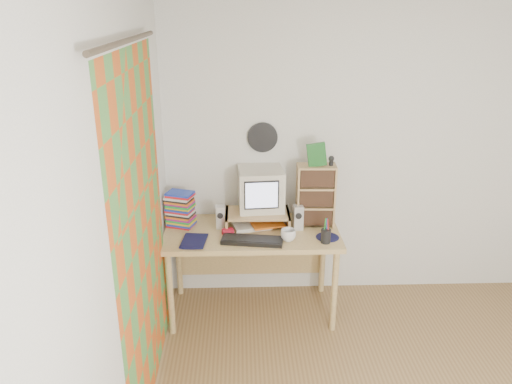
{
  "coord_description": "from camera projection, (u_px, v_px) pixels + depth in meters",
  "views": [
    {
      "loc": [
        -1.11,
        -2.26,
        2.46
      ],
      "look_at": [
        -1.0,
        1.33,
        1.1
      ],
      "focal_mm": 35.0,
      "sensor_mm": 36.0,
      "label": 1
    }
  ],
  "objects": [
    {
      "name": "left_wall",
      "position": [
        116.0,
        259.0,
        2.52
      ],
      "size": [
        0.0,
        3.5,
        3.5
      ],
      "primitive_type": "plane",
      "rotation": [
        1.57,
        0.0,
        1.57
      ],
      "color": "white",
      "rests_on": "floor"
    },
    {
      "name": "diary",
      "position": [
        182.0,
        239.0,
        3.81
      ],
      "size": [
        0.24,
        0.19,
        0.04
      ],
      "primitive_type": "imported",
      "rotation": [
        0.0,
        0.0,
        -0.1
      ],
      "color": "#0F1038",
      "rests_on": "desk"
    },
    {
      "name": "pen_cup",
      "position": [
        326.0,
        234.0,
        3.79
      ],
      "size": [
        0.09,
        0.09,
        0.15
      ],
      "primitive_type": null,
      "rotation": [
        0.0,
        0.0,
        0.24
      ],
      "color": "black",
      "rests_on": "desk"
    },
    {
      "name": "monitor_riser",
      "position": [
        257.0,
        215.0,
        4.07
      ],
      "size": [
        0.52,
        0.3,
        0.12
      ],
      "color": "tan",
      "rests_on": "desk"
    },
    {
      "name": "keyboard",
      "position": [
        252.0,
        240.0,
        3.81
      ],
      "size": [
        0.49,
        0.23,
        0.03
      ],
      "primitive_type": "cube",
      "rotation": [
        0.0,
        0.0,
        -0.15
      ],
      "color": "black",
      "rests_on": "desk"
    },
    {
      "name": "mug",
      "position": [
        288.0,
        235.0,
        3.83
      ],
      "size": [
        0.13,
        0.13,
        0.09
      ],
      "primitive_type": "imported",
      "rotation": [
        0.0,
        0.0,
        -0.14
      ],
      "color": "white",
      "rests_on": "desk"
    },
    {
      "name": "webcam",
      "position": [
        331.0,
        161.0,
        3.93
      ],
      "size": [
        0.05,
        0.05,
        0.08
      ],
      "primitive_type": null,
      "rotation": [
        0.0,
        0.0,
        0.06
      ],
      "color": "black",
      "rests_on": "cd_rack"
    },
    {
      "name": "back_wall",
      "position": [
        372.0,
        157.0,
        4.21
      ],
      "size": [
        3.5,
        0.0,
        3.5
      ],
      "primitive_type": "plane",
      "rotation": [
        1.57,
        0.0,
        0.0
      ],
      "color": "white",
      "rests_on": "floor"
    },
    {
      "name": "speaker_right",
      "position": [
        298.0,
        217.0,
        4.01
      ],
      "size": [
        0.09,
        0.09,
        0.2
      ],
      "primitive_type": "cube",
      "rotation": [
        0.0,
        0.0,
        0.13
      ],
      "color": "silver",
      "rests_on": "desk"
    },
    {
      "name": "mousepad",
      "position": [
        327.0,
        237.0,
        3.9
      ],
      "size": [
        0.21,
        0.21,
        0.0
      ],
      "primitive_type": "cylinder",
      "rotation": [
        0.0,
        0.0,
        0.15
      ],
      "color": "#101036",
      "rests_on": "desk"
    },
    {
      "name": "red_box",
      "position": [
        228.0,
        232.0,
        3.94
      ],
      "size": [
        0.1,
        0.08,
        0.04
      ],
      "primitive_type": "cube",
      "rotation": [
        0.0,
        0.0,
        0.31
      ],
      "color": "red",
      "rests_on": "desk"
    },
    {
      "name": "crt_monitor",
      "position": [
        261.0,
        191.0,
        4.05
      ],
      "size": [
        0.38,
        0.38,
        0.34
      ],
      "primitive_type": "cube",
      "rotation": [
        0.0,
        0.0,
        0.08
      ],
      "color": "beige",
      "rests_on": "monitor_riser"
    },
    {
      "name": "game_box",
      "position": [
        317.0,
        155.0,
        3.89
      ],
      "size": [
        0.14,
        0.03,
        0.19
      ],
      "primitive_type": "cube",
      "rotation": [
        0.0,
        0.0,
        0.01
      ],
      "color": "#19591F",
      "rests_on": "cd_rack"
    },
    {
      "name": "curtain",
      "position": [
        143.0,
        236.0,
        3.01
      ],
      "size": [
        0.0,
        2.2,
        2.2
      ],
      "primitive_type": "plane",
      "rotation": [
        1.57,
        0.0,
        1.57
      ],
      "color": "#C0511B",
      "rests_on": "left_wall"
    },
    {
      "name": "speaker_left",
      "position": [
        220.0,
        217.0,
        4.03
      ],
      "size": [
        0.08,
        0.08,
        0.19
      ],
      "primitive_type": "cube",
      "rotation": [
        0.0,
        0.0,
        0.07
      ],
      "color": "silver",
      "rests_on": "desk"
    },
    {
      "name": "cd_rack",
      "position": [
        316.0,
        195.0,
        4.04
      ],
      "size": [
        0.31,
        0.18,
        0.51
      ],
      "primitive_type": "cube",
      "rotation": [
        0.0,
        0.0,
        -0.04
      ],
      "color": "tan",
      "rests_on": "desk"
    },
    {
      "name": "papers",
      "position": [
        257.0,
        224.0,
        4.08
      ],
      "size": [
        0.34,
        0.28,
        0.04
      ],
      "primitive_type": null,
      "rotation": [
        0.0,
        0.0,
        0.24
      ],
      "color": "silver",
      "rests_on": "desk"
    },
    {
      "name": "desk",
      "position": [
        252.0,
        242.0,
        4.12
      ],
      "size": [
        1.4,
        0.7,
        0.75
      ],
      "color": "#DAB975",
      "rests_on": "floor"
    },
    {
      "name": "dvd_stack",
      "position": [
        180.0,
        209.0,
        4.05
      ],
      "size": [
        0.24,
        0.21,
        0.29
      ],
      "primitive_type": null,
      "rotation": [
        0.0,
        0.0,
        -0.34
      ],
      "color": "brown",
      "rests_on": "desk"
    },
    {
      "name": "wall_disc",
      "position": [
        263.0,
        137.0,
        4.1
      ],
      "size": [
        0.25,
        0.02,
        0.25
      ],
      "primitive_type": "cylinder",
      "rotation": [
        1.57,
        0.0,
        0.0
      ],
      "color": "black",
      "rests_on": "back_wall"
    }
  ]
}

